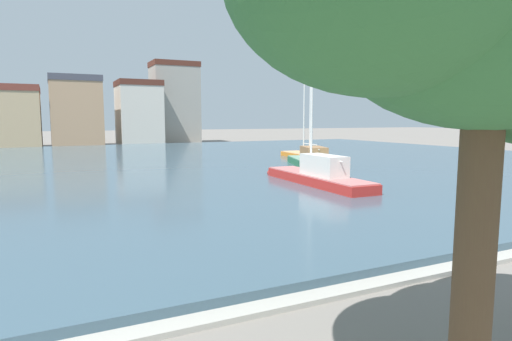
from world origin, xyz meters
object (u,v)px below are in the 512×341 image
(sailboat_red, at_px, (311,177))
(sailboat_green, at_px, (310,162))
(sailboat_orange, at_px, (302,156))
(shade_tree, at_px, (506,5))

(sailboat_red, distance_m, sailboat_green, 8.36)
(sailboat_orange, relative_size, sailboat_green, 1.06)
(shade_tree, bearing_deg, sailboat_green, 61.95)
(sailboat_red, xyz_separation_m, sailboat_orange, (7.61, 13.16, -0.21))
(sailboat_red, bearing_deg, shade_tree, -116.14)
(sailboat_green, bearing_deg, shade_tree, -118.05)
(sailboat_orange, xyz_separation_m, shade_tree, (-15.47, -29.17, 4.57))
(sailboat_red, distance_m, sailboat_orange, 15.20)
(sailboat_red, height_order, sailboat_green, sailboat_red)
(sailboat_red, relative_size, sailboat_orange, 1.02)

